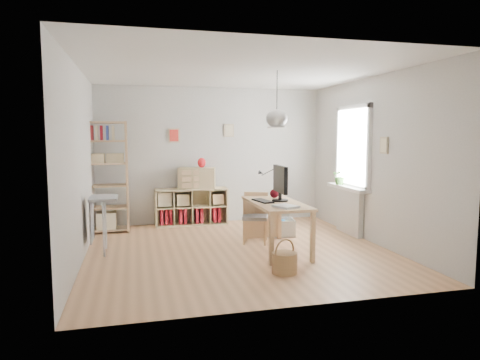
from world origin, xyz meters
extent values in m
plane|color=tan|center=(0.00, 0.00, 0.00)|extent=(4.50, 4.50, 0.00)
plane|color=silver|center=(0.00, 2.25, 1.35)|extent=(4.50, 0.00, 4.50)
plane|color=silver|center=(0.00, -2.25, 1.35)|extent=(4.50, 0.00, 4.50)
plane|color=silver|center=(-2.25, 0.00, 1.35)|extent=(0.00, 4.50, 4.50)
plane|color=silver|center=(2.25, 0.00, 1.35)|extent=(0.00, 4.50, 4.50)
plane|color=white|center=(0.00, 0.00, 2.70)|extent=(4.50, 4.50, 0.00)
cylinder|color=black|center=(0.55, -0.15, 2.36)|extent=(0.01, 0.01, 0.68)
ellipsoid|color=silver|center=(0.55, -0.15, 2.00)|extent=(0.32, 0.32, 0.27)
cube|color=white|center=(2.23, 0.60, 1.55)|extent=(0.03, 1.00, 1.30)
cube|color=white|center=(2.21, 0.06, 1.55)|extent=(0.06, 0.08, 1.46)
cube|color=white|center=(2.21, 1.14, 1.55)|extent=(0.06, 0.08, 1.46)
cube|color=white|center=(2.21, 0.60, 2.24)|extent=(0.06, 1.16, 0.08)
cube|color=white|center=(2.21, 0.60, 0.86)|extent=(0.06, 1.16, 0.08)
cube|color=silver|center=(2.19, 0.60, 0.40)|extent=(0.10, 0.80, 0.80)
cube|color=white|center=(2.14, 0.60, 0.83)|extent=(0.22, 1.20, 0.06)
cube|color=#D9B07C|center=(0.55, -0.15, 0.73)|extent=(0.70, 1.50, 0.04)
cube|color=#D9B07C|center=(0.25, -0.85, 0.35)|extent=(0.06, 0.06, 0.71)
cube|color=#D9B07C|center=(0.25, 0.55, 0.35)|extent=(0.06, 0.06, 0.71)
cube|color=#D9B07C|center=(0.85, -0.85, 0.35)|extent=(0.06, 0.06, 0.71)
cube|color=#D9B07C|center=(0.85, 0.55, 0.35)|extent=(0.06, 0.06, 0.71)
cube|color=beige|center=(-0.45, 2.04, 0.01)|extent=(1.40, 0.38, 0.03)
cube|color=beige|center=(-0.45, 2.04, 0.70)|extent=(1.40, 0.38, 0.03)
cube|color=beige|center=(-1.14, 2.04, 0.36)|extent=(0.03, 0.38, 0.72)
cube|color=beige|center=(0.23, 2.04, 0.36)|extent=(0.03, 0.38, 0.72)
cube|color=beige|center=(-0.45, 2.22, 0.36)|extent=(1.40, 0.02, 0.72)
cube|color=maroon|center=(-1.03, 2.06, 0.19)|extent=(0.06, 0.26, 0.30)
cube|color=maroon|center=(-0.94, 2.06, 0.19)|extent=(0.05, 0.26, 0.30)
cube|color=maroon|center=(-0.86, 2.06, 0.19)|extent=(0.05, 0.26, 0.30)
cube|color=maroon|center=(-0.67, 2.06, 0.19)|extent=(0.05, 0.26, 0.30)
cube|color=maroon|center=(-0.58, 2.06, 0.19)|extent=(0.05, 0.26, 0.30)
cube|color=maroon|center=(-0.35, 2.06, 0.19)|extent=(0.06, 0.26, 0.30)
cube|color=maroon|center=(-0.26, 2.06, 0.19)|extent=(0.06, 0.26, 0.30)
cube|color=maroon|center=(0.00, 2.06, 0.19)|extent=(0.06, 0.26, 0.30)
cube|color=maroon|center=(0.09, 2.06, 0.19)|extent=(0.05, 0.26, 0.30)
cube|color=#D9B07C|center=(-2.41, 1.80, 1.00)|extent=(0.04, 0.38, 2.00)
cube|color=#D9B07C|center=(-1.65, 1.80, 1.00)|extent=(0.04, 0.38, 2.00)
cube|color=#D9B07C|center=(-2.03, 1.80, 0.05)|extent=(0.76, 0.38, 0.03)
cube|color=#D9B07C|center=(-2.03, 1.80, 0.45)|extent=(0.76, 0.38, 0.03)
cube|color=#D9B07C|center=(-2.03, 1.80, 0.85)|extent=(0.76, 0.38, 0.03)
cube|color=#D9B07C|center=(-2.03, 1.80, 1.25)|extent=(0.76, 0.38, 0.03)
cube|color=#D9B07C|center=(-2.03, 1.80, 1.65)|extent=(0.76, 0.38, 0.03)
cube|color=#D9B07C|center=(-2.03, 1.80, 1.98)|extent=(0.76, 0.38, 0.03)
cube|color=navy|center=(-2.31, 1.80, 1.79)|extent=(0.04, 0.18, 0.26)
cube|color=maroon|center=(-2.23, 1.80, 1.79)|extent=(0.04, 0.18, 0.26)
cube|color=beige|center=(-2.15, 1.80, 1.79)|extent=(0.04, 0.18, 0.26)
cube|color=maroon|center=(-2.07, 1.80, 1.79)|extent=(0.04, 0.18, 0.26)
cube|color=navy|center=(-1.97, 1.80, 1.79)|extent=(0.04, 0.18, 0.26)
cube|color=beige|center=(-1.87, 1.80, 1.79)|extent=(0.04, 0.18, 0.26)
cube|color=gray|center=(-1.97, 0.35, 0.83)|extent=(0.40, 0.55, 0.04)
cylinder|color=silver|center=(-1.97, 0.13, 0.41)|extent=(0.03, 0.03, 0.82)
cylinder|color=silver|center=(-1.97, 0.57, 0.41)|extent=(0.03, 0.03, 0.82)
cube|color=gray|center=(-2.15, 0.35, 0.50)|extent=(0.02, 0.50, 0.62)
cube|color=gray|center=(0.38, 0.39, 0.43)|extent=(0.51, 0.51, 0.06)
cube|color=#D9B07C|center=(0.16, 0.28, 0.20)|extent=(0.04, 0.04, 0.40)
cube|color=#D9B07C|center=(0.27, 0.60, 0.20)|extent=(0.04, 0.04, 0.40)
cube|color=#D9B07C|center=(0.48, 0.17, 0.20)|extent=(0.04, 0.04, 0.40)
cube|color=#D9B07C|center=(0.59, 0.49, 0.20)|extent=(0.04, 0.04, 0.40)
cube|color=#D9B07C|center=(0.44, 0.56, 0.63)|extent=(0.39, 0.17, 0.36)
cylinder|color=olive|center=(0.31, -1.20, 0.13)|extent=(0.32, 0.32, 0.27)
torus|color=olive|center=(0.31, -1.20, 0.29)|extent=(0.31, 0.15, 0.33)
cube|color=silver|center=(0.90, 0.78, 0.01)|extent=(0.62, 0.47, 0.02)
cube|color=silver|center=(0.64, 0.82, 0.15)|extent=(0.08, 0.39, 0.29)
cube|color=silver|center=(1.17, 0.73, 0.15)|extent=(0.08, 0.39, 0.29)
cube|color=silver|center=(0.87, 0.60, 0.15)|extent=(0.56, 0.11, 0.29)
cube|color=silver|center=(0.93, 0.96, 0.15)|extent=(0.56, 0.11, 0.29)
cube|color=silver|center=(0.96, 1.12, 0.42)|extent=(0.58, 0.27, 0.36)
sphere|color=gold|center=(0.76, 0.74, 0.21)|extent=(0.13, 0.13, 0.13)
sphere|color=#1971B4|center=(1.01, 0.81, 0.21)|extent=(0.13, 0.13, 0.13)
sphere|color=#C75C18|center=(0.88, 0.76, 0.21)|extent=(0.13, 0.13, 0.13)
sphere|color=green|center=(1.04, 0.68, 0.21)|extent=(0.13, 0.13, 0.13)
cylinder|color=black|center=(0.64, -0.08, 0.76)|extent=(0.25, 0.25, 0.02)
cylinder|color=black|center=(0.64, -0.08, 0.83)|extent=(0.06, 0.06, 0.11)
cube|color=black|center=(0.64, -0.08, 1.09)|extent=(0.10, 0.63, 0.41)
cube|color=black|center=(0.37, -0.06, 0.76)|extent=(0.24, 0.47, 0.02)
cylinder|color=black|center=(0.82, 0.52, 0.77)|extent=(0.06, 0.06, 0.04)
cylinder|color=black|center=(0.82, 0.52, 0.97)|extent=(0.02, 0.02, 0.39)
cone|color=black|center=(0.49, 0.43, 1.14)|extent=(0.10, 0.07, 0.09)
sphere|color=#540B18|center=(0.66, 0.25, 0.82)|extent=(0.14, 0.14, 0.14)
cube|color=white|center=(0.52, -0.66, 0.77)|extent=(0.36, 0.39, 0.03)
cube|color=beige|center=(-0.34, 2.04, 0.92)|extent=(0.77, 0.49, 0.40)
ellipsoid|color=#AD0E14|center=(-0.24, 2.04, 1.22)|extent=(0.16, 0.16, 0.19)
imported|color=#315F23|center=(2.12, 0.86, 1.02)|extent=(0.34, 0.31, 0.31)
camera|label=1|loc=(-1.52, -6.22, 1.76)|focal=32.00mm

